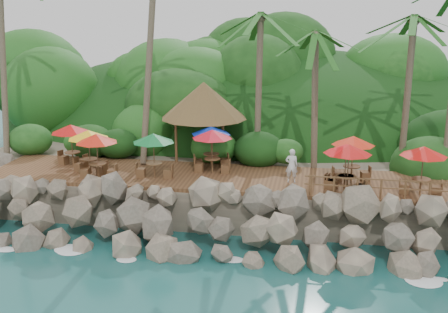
# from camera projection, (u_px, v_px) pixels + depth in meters

# --- Properties ---
(ground) EXTENTS (140.00, 140.00, 0.00)m
(ground) POSITION_uv_depth(u_px,v_px,m) (201.00, 264.00, 24.01)
(ground) COLOR #19514F
(ground) RESTS_ON ground
(land_base) EXTENTS (32.00, 25.20, 2.10)m
(land_base) POSITION_uv_depth(u_px,v_px,m) (247.00, 153.00, 38.96)
(land_base) COLOR gray
(land_base) RESTS_ON ground
(jungle_hill) EXTENTS (44.80, 28.00, 15.40)m
(jungle_hill) POSITION_uv_depth(u_px,v_px,m) (259.00, 143.00, 46.37)
(jungle_hill) COLOR #143811
(jungle_hill) RESTS_ON ground
(seawall) EXTENTS (29.00, 4.00, 2.30)m
(seawall) POSITION_uv_depth(u_px,v_px,m) (210.00, 223.00, 25.61)
(seawall) COLOR gray
(seawall) RESTS_ON ground
(terrace) EXTENTS (26.00, 5.00, 0.20)m
(terrace) POSITION_uv_depth(u_px,v_px,m) (224.00, 178.00, 29.15)
(terrace) COLOR brown
(terrace) RESTS_ON land_base
(jungle_foliage) EXTENTS (44.00, 16.00, 12.00)m
(jungle_foliage) POSITION_uv_depth(u_px,v_px,m) (245.00, 170.00, 38.28)
(jungle_foliage) COLOR #143811
(jungle_foliage) RESTS_ON ground
(foam_line) EXTENTS (25.20, 0.80, 0.06)m
(foam_line) POSITION_uv_depth(u_px,v_px,m) (203.00, 261.00, 24.28)
(foam_line) COLOR white
(foam_line) RESTS_ON ground
(palapa) EXTENTS (5.20, 5.20, 4.60)m
(palapa) POSITION_uv_depth(u_px,v_px,m) (204.00, 100.00, 32.16)
(palapa) COLOR brown
(palapa) RESTS_ON ground
(dining_clusters) EXTENTS (21.12, 5.38, 2.42)m
(dining_clusters) POSITION_uv_depth(u_px,v_px,m) (225.00, 142.00, 28.14)
(dining_clusters) COLOR brown
(dining_clusters) RESTS_ON terrace
(railing) EXTENTS (7.20, 0.10, 1.00)m
(railing) POSITION_uv_depth(u_px,v_px,m) (381.00, 187.00, 25.41)
(railing) COLOR brown
(railing) RESTS_ON terrace
(waiter) EXTENTS (0.67, 0.46, 1.80)m
(waiter) POSITION_uv_depth(u_px,v_px,m) (292.00, 166.00, 27.85)
(waiter) COLOR silver
(waiter) RESTS_ON terrace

